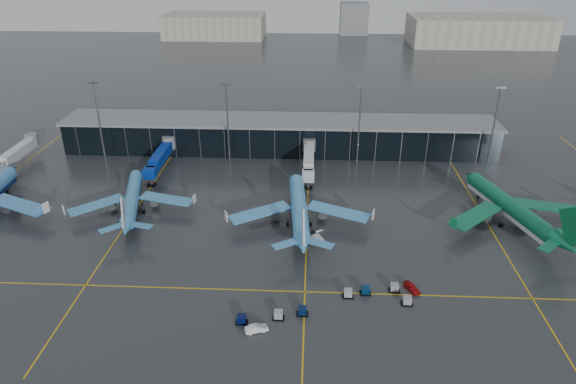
{
  "coord_description": "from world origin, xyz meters",
  "views": [
    {
      "loc": [
        10.66,
        -98.62,
        63.75
      ],
      "look_at": [
        5.0,
        18.0,
        6.0
      ],
      "focal_mm": 32.0,
      "sensor_mm": 36.0,
      "label": 1
    }
  ],
  "objects_px": {
    "service_van_white": "(256,328)",
    "airliner_klm_near": "(299,199)",
    "airliner_arkefly": "(131,190)",
    "airliner_aer_lingus": "(511,197)",
    "mobile_airstair": "(317,237)",
    "service_van_red": "(412,287)",
    "baggage_carts": "(335,302)"
  },
  "relations": [
    {
      "from": "airliner_klm_near",
      "to": "service_van_white",
      "type": "xyz_separation_m",
      "value": [
        -6.43,
        -40.56,
        -5.73
      ]
    },
    {
      "from": "baggage_carts",
      "to": "airliner_arkefly",
      "type": "bearing_deg",
      "value": 144.64
    },
    {
      "from": "airliner_klm_near",
      "to": "mobile_airstair",
      "type": "distance_m",
      "value": 11.3
    },
    {
      "from": "service_van_red",
      "to": "airliner_aer_lingus",
      "type": "bearing_deg",
      "value": 19.28
    },
    {
      "from": "airliner_arkefly",
      "to": "mobile_airstair",
      "type": "xyz_separation_m",
      "value": [
        47.79,
        -12.49,
        -5.03
      ]
    },
    {
      "from": "baggage_carts",
      "to": "service_van_white",
      "type": "bearing_deg",
      "value": -151.11
    },
    {
      "from": "mobile_airstair",
      "to": "airliner_arkefly",
      "type": "bearing_deg",
      "value": 141.9
    },
    {
      "from": "mobile_airstair",
      "to": "service_van_white",
      "type": "bearing_deg",
      "value": -132.43
    },
    {
      "from": "airliner_aer_lingus",
      "to": "service_van_red",
      "type": "xyz_separation_m",
      "value": [
        -28.54,
        -29.71,
        -6.07
      ]
    },
    {
      "from": "mobile_airstair",
      "to": "service_van_red",
      "type": "xyz_separation_m",
      "value": [
        19.09,
        -18.3,
        -0.05
      ]
    },
    {
      "from": "mobile_airstair",
      "to": "service_van_white",
      "type": "distance_m",
      "value": 33.73
    },
    {
      "from": "service_van_red",
      "to": "service_van_white",
      "type": "distance_m",
      "value": 32.99
    },
    {
      "from": "airliner_aer_lingus",
      "to": "service_van_red",
      "type": "relative_size",
      "value": 10.43
    },
    {
      "from": "airliner_arkefly",
      "to": "baggage_carts",
      "type": "xyz_separation_m",
      "value": [
        51.3,
        -36.4,
        -5.04
      ]
    },
    {
      "from": "airliner_arkefly",
      "to": "service_van_white",
      "type": "bearing_deg",
      "value": -63.99
    },
    {
      "from": "airliner_klm_near",
      "to": "service_van_white",
      "type": "height_order",
      "value": "airliner_klm_near"
    },
    {
      "from": "airliner_klm_near",
      "to": "baggage_carts",
      "type": "relative_size",
      "value": 1.25
    },
    {
      "from": "airliner_arkefly",
      "to": "service_van_red",
      "type": "height_order",
      "value": "airliner_arkefly"
    },
    {
      "from": "service_van_white",
      "to": "service_van_red",
      "type": "bearing_deg",
      "value": -84.54
    },
    {
      "from": "airliner_arkefly",
      "to": "baggage_carts",
      "type": "relative_size",
      "value": 1.13
    },
    {
      "from": "airliner_klm_near",
      "to": "airliner_arkefly",
      "type": "bearing_deg",
      "value": 170.59
    },
    {
      "from": "airliner_arkefly",
      "to": "service_van_red",
      "type": "xyz_separation_m",
      "value": [
        66.87,
        -30.8,
        -5.08
      ]
    },
    {
      "from": "airliner_aer_lingus",
      "to": "baggage_carts",
      "type": "relative_size",
      "value": 1.32
    },
    {
      "from": "airliner_arkefly",
      "to": "airliner_aer_lingus",
      "type": "height_order",
      "value": "airliner_aer_lingus"
    },
    {
      "from": "service_van_white",
      "to": "airliner_klm_near",
      "type": "bearing_deg",
      "value": -27.88
    },
    {
      "from": "airliner_klm_near",
      "to": "service_van_white",
      "type": "relative_size",
      "value": 9.93
    },
    {
      "from": "airliner_arkefly",
      "to": "baggage_carts",
      "type": "bearing_deg",
      "value": -49.02
    },
    {
      "from": "airliner_arkefly",
      "to": "airliner_aer_lingus",
      "type": "bearing_deg",
      "value": -14.31
    },
    {
      "from": "airliner_klm_near",
      "to": "airliner_aer_lingus",
      "type": "relative_size",
      "value": 0.95
    },
    {
      "from": "airliner_arkefly",
      "to": "mobile_airstair",
      "type": "height_order",
      "value": "airliner_arkefly"
    },
    {
      "from": "service_van_red",
      "to": "service_van_white",
      "type": "xyz_separation_m",
      "value": [
        -30.05,
        -13.6,
        -0.03
      ]
    },
    {
      "from": "mobile_airstair",
      "to": "airliner_klm_near",
      "type": "bearing_deg",
      "value": 94.23
    }
  ]
}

